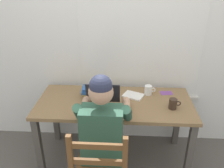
# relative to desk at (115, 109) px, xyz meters

# --- Properties ---
(ground_plane) EXTENTS (8.00, 8.00, 0.00)m
(ground_plane) POSITION_rel_desk_xyz_m (0.00, 0.00, -0.64)
(ground_plane) COLOR #56514C
(back_wall) EXTENTS (6.00, 0.08, 2.60)m
(back_wall) POSITION_rel_desk_xyz_m (0.01, 0.43, 0.65)
(back_wall) COLOR silver
(back_wall) RESTS_ON ground
(desk) EXTENTS (1.56, 0.69, 0.73)m
(desk) POSITION_rel_desk_xyz_m (0.00, 0.00, 0.00)
(desk) COLOR olive
(desk) RESTS_ON ground
(seated_person) EXTENTS (0.50, 0.60, 1.25)m
(seated_person) POSITION_rel_desk_xyz_m (-0.08, -0.42, 0.05)
(seated_person) COLOR #2D5642
(seated_person) RESTS_ON ground
(laptop) EXTENTS (0.33, 0.29, 0.23)m
(laptop) POSITION_rel_desk_xyz_m (-0.11, -0.15, 0.15)
(laptop) COLOR #232328
(laptop) RESTS_ON desk
(computer_mouse) EXTENTS (0.06, 0.10, 0.03)m
(computer_mouse) POSITION_rel_desk_xyz_m (0.14, -0.21, 0.11)
(computer_mouse) COLOR black
(computer_mouse) RESTS_ON desk
(coffee_mug_white) EXTENTS (0.12, 0.08, 0.10)m
(coffee_mug_white) POSITION_rel_desk_xyz_m (0.35, 0.17, 0.15)
(coffee_mug_white) COLOR white
(coffee_mug_white) RESTS_ON desk
(coffee_mug_dark) EXTENTS (0.11, 0.08, 0.10)m
(coffee_mug_dark) POSITION_rel_desk_xyz_m (0.56, -0.10, 0.15)
(coffee_mug_dark) COLOR #38281E
(coffee_mug_dark) RESTS_ON desk
(book_stack_main) EXTENTS (0.22, 0.16, 0.11)m
(book_stack_main) POSITION_rel_desk_xyz_m (-0.24, 0.10, 0.15)
(book_stack_main) COLOR gold
(book_stack_main) RESTS_ON desk
(paper_pile_near_laptop) EXTENTS (0.25, 0.22, 0.02)m
(paper_pile_near_laptop) POSITION_rel_desk_xyz_m (0.19, 0.12, 0.10)
(paper_pile_near_laptop) COLOR white
(paper_pile_near_laptop) RESTS_ON desk
(paper_pile_back_corner) EXTENTS (0.26, 0.18, 0.01)m
(paper_pile_back_corner) POSITION_rel_desk_xyz_m (-0.09, 0.13, 0.10)
(paper_pile_back_corner) COLOR white
(paper_pile_back_corner) RESTS_ON desk
(landscape_photo_print) EXTENTS (0.14, 0.10, 0.00)m
(landscape_photo_print) POSITION_rel_desk_xyz_m (0.55, 0.21, 0.10)
(landscape_photo_print) COLOR #7A4293
(landscape_photo_print) RESTS_ON desk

